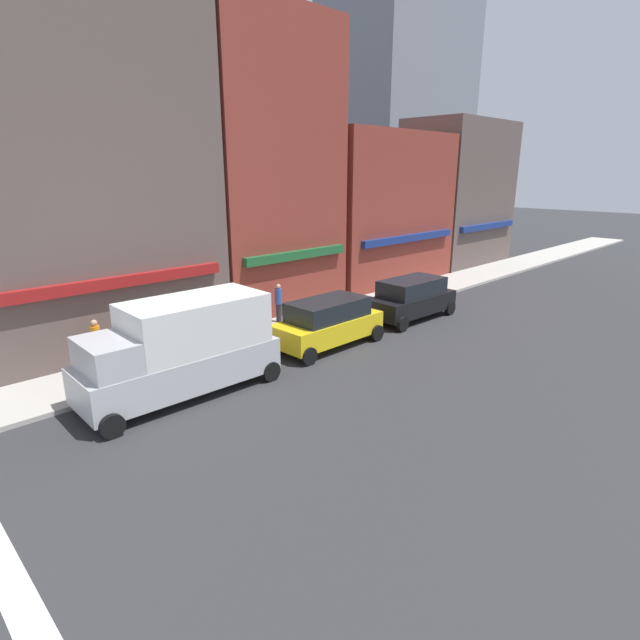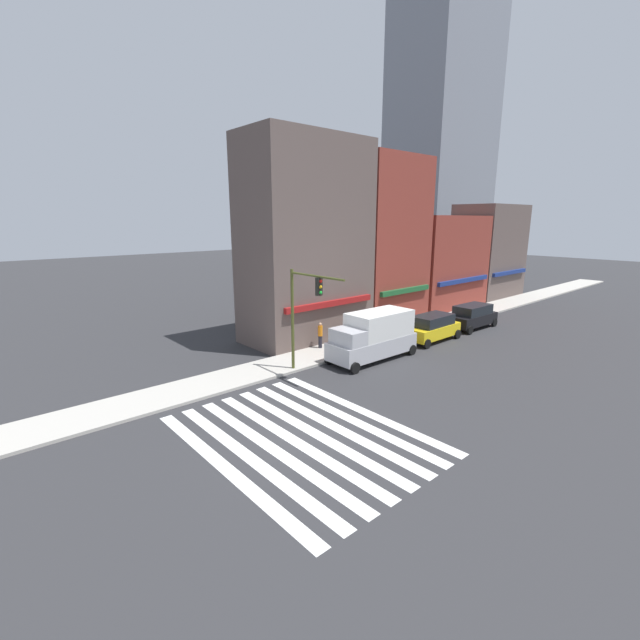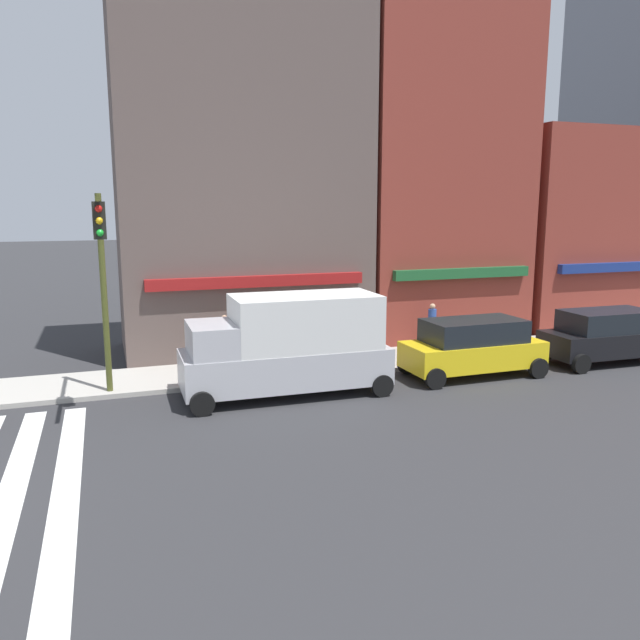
# 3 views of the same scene
# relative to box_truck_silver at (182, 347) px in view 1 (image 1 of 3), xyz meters

# --- Properties ---
(storefront_row) EXTENTS (35.83, 5.30, 14.37)m
(storefront_row) POSITION_rel_box_truck_silver_xyz_m (11.73, 6.80, 4.50)
(storefront_row) COLOR brown
(storefront_row) RESTS_ON ground_plane
(tower_distant) EXTENTS (15.69, 10.33, 42.31)m
(tower_distant) POSITION_rel_box_truck_silver_xyz_m (39.79, 22.47, 19.57)
(tower_distant) COLOR gray
(tower_distant) RESTS_ON ground_plane
(box_truck_silver) EXTENTS (6.24, 2.42, 3.04)m
(box_truck_silver) POSITION_rel_box_truck_silver_xyz_m (0.00, 0.00, 0.00)
(box_truck_silver) COLOR #B7B7BC
(box_truck_silver) RESTS_ON ground_plane
(suv_yellow) EXTENTS (4.72, 2.12, 1.94)m
(suv_yellow) POSITION_rel_box_truck_silver_xyz_m (6.44, 0.00, -0.56)
(suv_yellow) COLOR yellow
(suv_yellow) RESTS_ON ground_plane
(suv_black) EXTENTS (4.75, 2.12, 1.94)m
(suv_black) POSITION_rel_box_truck_silver_xyz_m (12.09, 0.00, -0.56)
(suv_black) COLOR black
(suv_black) RESTS_ON ground_plane
(pedestrian_orange_vest) EXTENTS (0.32, 0.32, 1.77)m
(pedestrian_orange_vest) POSITION_rel_box_truck_silver_xyz_m (-1.23, 3.72, -0.51)
(pedestrian_orange_vest) COLOR #23232D
(pedestrian_orange_vest) RESTS_ON sidewalk_left
(pedestrian_blue_shirt) EXTENTS (0.32, 0.32, 1.77)m
(pedestrian_blue_shirt) POSITION_rel_box_truck_silver_xyz_m (6.93, 3.65, -0.51)
(pedestrian_blue_shirt) COLOR #23232D
(pedestrian_blue_shirt) RESTS_ON sidewalk_left
(pedestrian_grey_coat) EXTENTS (0.32, 0.32, 1.77)m
(pedestrian_grey_coat) POSITION_rel_box_truck_silver_xyz_m (1.42, 3.10, -0.51)
(pedestrian_grey_coat) COLOR #23232D
(pedestrian_grey_coat) RESTS_ON sidewalk_left
(fire_hydrant) EXTENTS (0.24, 0.24, 0.84)m
(fire_hydrant) POSITION_rel_box_truck_silver_xyz_m (-1.29, 1.70, -0.97)
(fire_hydrant) COLOR red
(fire_hydrant) RESTS_ON sidewalk_left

